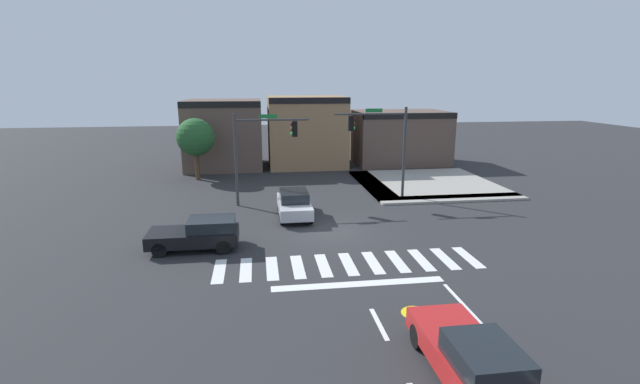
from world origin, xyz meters
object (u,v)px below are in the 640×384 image
(traffic_signal_northeast, at_px, (381,137))
(car_black, at_px, (199,233))
(car_red, at_px, (471,357))
(car_silver, at_px, (294,204))
(traffic_signal_northwest, at_px, (262,142))
(roadside_tree, at_px, (195,137))

(traffic_signal_northeast, relative_size, car_black, 1.47)
(car_red, bearing_deg, car_silver, 11.82)
(traffic_signal_northwest, height_order, car_silver, traffic_signal_northwest)
(roadside_tree, bearing_deg, car_red, -69.41)
(traffic_signal_northeast, height_order, roadside_tree, traffic_signal_northeast)
(roadside_tree, bearing_deg, car_black, -83.04)
(car_silver, relative_size, car_red, 0.94)
(car_black, relative_size, car_red, 0.91)
(traffic_signal_northwest, height_order, car_red, traffic_signal_northwest)
(traffic_signal_northeast, distance_m, car_black, 13.72)
(car_black, xyz_separation_m, roadside_tree, (-1.92, 15.71, 2.62))
(roadside_tree, bearing_deg, car_silver, -58.70)
(car_silver, bearing_deg, traffic_signal_northwest, -149.09)
(car_red, xyz_separation_m, roadside_tree, (-10.04, 26.71, 2.61))
(car_red, bearing_deg, roadside_tree, 20.59)
(traffic_signal_northeast, distance_m, car_red, 19.22)
(car_silver, bearing_deg, car_red, 11.82)
(traffic_signal_northwest, height_order, car_black, traffic_signal_northwest)
(traffic_signal_northeast, distance_m, roadside_tree, 15.05)
(car_black, relative_size, car_silver, 0.97)
(car_silver, bearing_deg, car_black, -46.82)
(traffic_signal_northwest, distance_m, roadside_tree, 9.73)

